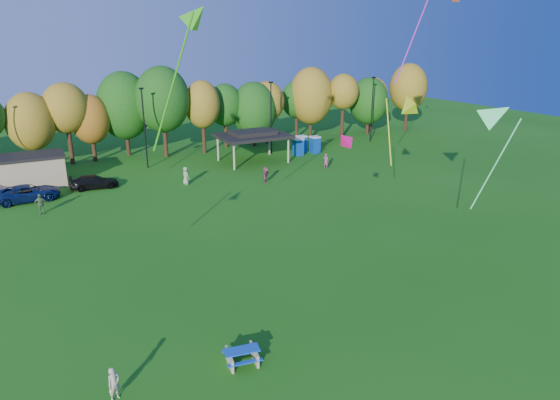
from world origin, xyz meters
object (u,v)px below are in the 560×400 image
picnic_table (242,355)px  car_c (28,193)px  kite_flyer (114,384)px  car_d (94,182)px  porta_potties (305,145)px

picnic_table → car_c: bearing=112.9°
kite_flyer → car_d: (3.97, 32.29, -0.08)m
car_c → porta_potties: bearing=-84.6°
picnic_table → car_c: (-7.71, 31.24, 0.35)m
picnic_table → car_c: 32.18m
car_c → car_d: bearing=-80.7°
car_d → porta_potties: bearing=-77.4°
picnic_table → car_c: size_ratio=0.34×
kite_flyer → car_c: size_ratio=0.27×
car_d → picnic_table: bearing=-172.0°
kite_flyer → porta_potties: bearing=25.7°
kite_flyer → car_d: kite_flyer is taller
car_c → car_d: (5.98, 1.32, -0.09)m
picnic_table → car_c: car_c is taller
porta_potties → car_c: bearing=-171.5°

